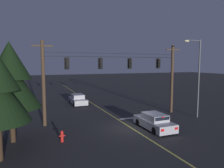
{
  "coord_description": "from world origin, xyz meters",
  "views": [
    {
      "loc": [
        -8.27,
        -15.91,
        5.71
      ],
      "look_at": [
        0.0,
        4.66,
        3.49
      ],
      "focal_mm": 33.32,
      "sensor_mm": 36.0,
      "label": 1
    }
  ],
  "objects_px": {
    "traffic_light_right_inner": "(159,63)",
    "street_lamp_corner": "(197,71)",
    "traffic_light_centre": "(130,63)",
    "car_oncoming_lead": "(78,100)",
    "traffic_light_left_inner": "(101,63)",
    "car_waiting_near_lane": "(154,122)",
    "traffic_light_leftmost": "(67,63)",
    "fire_hydrant": "(62,136)",
    "tree_verge_far": "(10,78)"
  },
  "relations": [
    {
      "from": "fire_hydrant",
      "to": "traffic_light_left_inner",
      "type": "bearing_deg",
      "value": 45.1
    },
    {
      "from": "car_oncoming_lead",
      "to": "traffic_light_centre",
      "type": "bearing_deg",
      "value": -67.3
    },
    {
      "from": "traffic_light_centre",
      "to": "traffic_light_left_inner",
      "type": "bearing_deg",
      "value": 180.0
    },
    {
      "from": "traffic_light_left_inner",
      "to": "traffic_light_right_inner",
      "type": "distance_m",
      "value": 6.78
    },
    {
      "from": "traffic_light_left_inner",
      "to": "street_lamp_corner",
      "type": "bearing_deg",
      "value": -16.87
    },
    {
      "from": "car_oncoming_lead",
      "to": "tree_verge_far",
      "type": "bearing_deg",
      "value": -121.78
    },
    {
      "from": "traffic_light_leftmost",
      "to": "car_waiting_near_lane",
      "type": "relative_size",
      "value": 0.28
    },
    {
      "from": "traffic_light_leftmost",
      "to": "tree_verge_far",
      "type": "distance_m",
      "value": 5.73
    },
    {
      "from": "traffic_light_centre",
      "to": "car_oncoming_lead",
      "type": "relative_size",
      "value": 0.28
    },
    {
      "from": "car_waiting_near_lane",
      "to": "fire_hydrant",
      "type": "bearing_deg",
      "value": -179.76
    },
    {
      "from": "traffic_light_left_inner",
      "to": "traffic_light_centre",
      "type": "height_order",
      "value": "same"
    },
    {
      "from": "traffic_light_left_inner",
      "to": "street_lamp_corner",
      "type": "height_order",
      "value": "street_lamp_corner"
    },
    {
      "from": "traffic_light_leftmost",
      "to": "traffic_light_centre",
      "type": "relative_size",
      "value": 1.0
    },
    {
      "from": "traffic_light_right_inner",
      "to": "street_lamp_corner",
      "type": "height_order",
      "value": "street_lamp_corner"
    },
    {
      "from": "traffic_light_right_inner",
      "to": "car_waiting_near_lane",
      "type": "relative_size",
      "value": 0.28
    },
    {
      "from": "traffic_light_left_inner",
      "to": "car_oncoming_lead",
      "type": "relative_size",
      "value": 0.28
    },
    {
      "from": "car_waiting_near_lane",
      "to": "traffic_light_centre",
      "type": "bearing_deg",
      "value": 90.88
    },
    {
      "from": "car_oncoming_lead",
      "to": "street_lamp_corner",
      "type": "relative_size",
      "value": 0.54
    },
    {
      "from": "traffic_light_centre",
      "to": "car_oncoming_lead",
      "type": "distance_m",
      "value": 10.75
    },
    {
      "from": "traffic_light_right_inner",
      "to": "street_lamp_corner",
      "type": "bearing_deg",
      "value": -46.65
    },
    {
      "from": "car_waiting_near_lane",
      "to": "street_lamp_corner",
      "type": "relative_size",
      "value": 0.53
    },
    {
      "from": "traffic_light_right_inner",
      "to": "car_waiting_near_lane",
      "type": "height_order",
      "value": "traffic_light_right_inner"
    },
    {
      "from": "fire_hydrant",
      "to": "car_oncoming_lead",
      "type": "bearing_deg",
      "value": 72.7
    },
    {
      "from": "traffic_light_centre",
      "to": "traffic_light_right_inner",
      "type": "xyz_separation_m",
      "value": [
        3.54,
        0.0,
        0.0
      ]
    },
    {
      "from": "traffic_light_centre",
      "to": "tree_verge_far",
      "type": "distance_m",
      "value": 11.65
    },
    {
      "from": "street_lamp_corner",
      "to": "fire_hydrant",
      "type": "relative_size",
      "value": 9.68
    },
    {
      "from": "car_oncoming_lead",
      "to": "tree_verge_far",
      "type": "xyz_separation_m",
      "value": [
        -7.46,
        -12.05,
        4.0
      ]
    },
    {
      "from": "traffic_light_left_inner",
      "to": "fire_hydrant",
      "type": "distance_m",
      "value": 8.35
    },
    {
      "from": "tree_verge_far",
      "to": "traffic_light_centre",
      "type": "bearing_deg",
      "value": 16.45
    },
    {
      "from": "traffic_light_leftmost",
      "to": "traffic_light_right_inner",
      "type": "xyz_separation_m",
      "value": [
        10.09,
        0.0,
        0.0
      ]
    },
    {
      "from": "traffic_light_right_inner",
      "to": "car_oncoming_lead",
      "type": "height_order",
      "value": "traffic_light_right_inner"
    },
    {
      "from": "tree_verge_far",
      "to": "fire_hydrant",
      "type": "height_order",
      "value": "tree_verge_far"
    },
    {
      "from": "traffic_light_right_inner",
      "to": "tree_verge_far",
      "type": "xyz_separation_m",
      "value": [
        -14.67,
        -3.29,
        -1.05
      ]
    },
    {
      "from": "car_waiting_near_lane",
      "to": "fire_hydrant",
      "type": "xyz_separation_m",
      "value": [
        -7.9,
        -0.03,
        -0.21
      ]
    },
    {
      "from": "street_lamp_corner",
      "to": "traffic_light_centre",
      "type": "bearing_deg",
      "value": 155.27
    },
    {
      "from": "street_lamp_corner",
      "to": "fire_hydrant",
      "type": "distance_m",
      "value": 14.86
    },
    {
      "from": "traffic_light_left_inner",
      "to": "traffic_light_centre",
      "type": "distance_m",
      "value": 3.24
    },
    {
      "from": "traffic_light_leftmost",
      "to": "car_oncoming_lead",
      "type": "xyz_separation_m",
      "value": [
        2.88,
        8.76,
        -5.04
      ]
    },
    {
      "from": "traffic_light_leftmost",
      "to": "traffic_light_left_inner",
      "type": "bearing_deg",
      "value": 0.0
    },
    {
      "from": "traffic_light_right_inner",
      "to": "street_lamp_corner",
      "type": "xyz_separation_m",
      "value": [
        2.72,
        -2.88,
        -0.82
      ]
    },
    {
      "from": "traffic_light_left_inner",
      "to": "traffic_light_right_inner",
      "type": "height_order",
      "value": "same"
    },
    {
      "from": "traffic_light_centre",
      "to": "car_oncoming_lead",
      "type": "height_order",
      "value": "traffic_light_centre"
    },
    {
      "from": "traffic_light_leftmost",
      "to": "fire_hydrant",
      "type": "distance_m",
      "value": 7.1
    },
    {
      "from": "traffic_light_centre",
      "to": "car_waiting_near_lane",
      "type": "relative_size",
      "value": 0.28
    },
    {
      "from": "traffic_light_left_inner",
      "to": "tree_verge_far",
      "type": "distance_m",
      "value": 8.61
    },
    {
      "from": "traffic_light_centre",
      "to": "car_waiting_near_lane",
      "type": "xyz_separation_m",
      "value": [
        0.07,
        -4.57,
        -5.04
      ]
    },
    {
      "from": "car_oncoming_lead",
      "to": "car_waiting_near_lane",
      "type": "bearing_deg",
      "value": -74.34
    },
    {
      "from": "fire_hydrant",
      "to": "car_waiting_near_lane",
      "type": "bearing_deg",
      "value": 0.24
    },
    {
      "from": "car_oncoming_lead",
      "to": "traffic_light_leftmost",
      "type": "bearing_deg",
      "value": -108.22
    },
    {
      "from": "car_oncoming_lead",
      "to": "street_lamp_corner",
      "type": "xyz_separation_m",
      "value": [
        9.92,
        -11.64,
        4.23
      ]
    }
  ]
}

